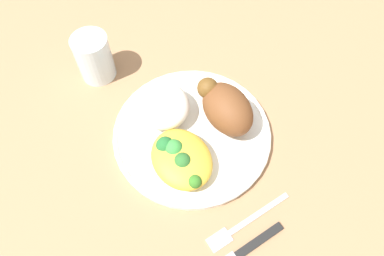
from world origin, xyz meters
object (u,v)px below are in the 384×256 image
at_px(roasted_chicken, 226,107).
at_px(fork, 245,223).
at_px(water_glass, 94,57).
at_px(knife, 237,256).
at_px(rice_pile, 162,105).
at_px(plate, 192,133).
at_px(mac_cheese_with_broccoli, 180,158).

bearing_deg(roasted_chicken, fork, 156.91).
height_order(fork, water_glass, water_glass).
relative_size(fork, knife, 0.75).
height_order(rice_pile, fork, rice_pile).
xyz_separation_m(roasted_chicken, knife, (-0.19, 0.10, -0.05)).
distance_m(plate, rice_pile, 0.07).
xyz_separation_m(plate, water_glass, (0.20, 0.08, 0.04)).
distance_m(mac_cheese_with_broccoli, fork, 0.13).
bearing_deg(knife, water_glass, 4.79).
relative_size(plate, fork, 1.82).
height_order(roasted_chicken, rice_pile, roasted_chicken).
height_order(roasted_chicken, fork, roasted_chicken).
xyz_separation_m(knife, water_glass, (0.40, 0.03, 0.04)).
relative_size(mac_cheese_with_broccoli, fork, 0.76).
bearing_deg(mac_cheese_with_broccoli, knife, 179.63).
bearing_deg(roasted_chicken, rice_pile, 52.23).
relative_size(roasted_chicken, fork, 0.77).
bearing_deg(rice_pile, mac_cheese_with_broccoli, 167.43).
bearing_deg(rice_pile, fork, -176.48).
relative_size(fork, water_glass, 1.64).
bearing_deg(fork, knife, 132.16).
distance_m(roasted_chicken, fork, 0.18).
distance_m(plate, fork, 0.17).
bearing_deg(water_glass, knife, -175.21).
xyz_separation_m(mac_cheese_with_broccoli, fork, (-0.13, -0.03, -0.03)).
relative_size(roasted_chicken, knife, 0.58).
xyz_separation_m(plate, fork, (-0.17, 0.01, -0.01)).
bearing_deg(knife, plate, -12.89).
distance_m(fork, knife, 0.05).
relative_size(mac_cheese_with_broccoli, knife, 0.57).
relative_size(plate, knife, 1.36).
bearing_deg(fork, roasted_chicken, -23.09).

